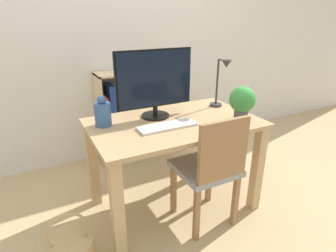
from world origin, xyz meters
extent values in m
plane|color=tan|center=(0.00, 0.00, 0.00)|extent=(10.00, 10.00, 0.00)
cube|color=silver|center=(0.00, 1.13, 1.30)|extent=(8.00, 0.05, 2.60)
cube|color=tan|center=(0.00, 0.00, 0.71)|extent=(1.20, 0.74, 0.03)
cube|color=tan|center=(-0.55, -0.31, 0.35)|extent=(0.07, 0.07, 0.69)
cube|color=tan|center=(0.55, -0.31, 0.35)|extent=(0.07, 0.07, 0.69)
cube|color=tan|center=(-0.55, 0.31, 0.35)|extent=(0.07, 0.07, 0.69)
cube|color=tan|center=(0.55, 0.31, 0.35)|extent=(0.07, 0.07, 0.69)
cylinder|color=black|center=(-0.08, 0.15, 0.73)|extent=(0.21, 0.21, 0.02)
cylinder|color=black|center=(-0.08, 0.15, 0.77)|extent=(0.04, 0.04, 0.08)
cube|color=black|center=(-0.08, 0.16, 1.01)|extent=(0.58, 0.02, 0.41)
cube|color=black|center=(-0.08, 0.15, 1.01)|extent=(0.56, 0.03, 0.39)
cube|color=silver|center=(-0.10, -0.08, 0.73)|extent=(0.41, 0.13, 0.02)
cylinder|color=#33598C|center=(-0.47, 0.15, 0.80)|extent=(0.11, 0.11, 0.16)
sphere|color=#33598C|center=(-0.47, 0.15, 0.90)|extent=(0.06, 0.06, 0.06)
cylinder|color=#2D2D33|center=(0.48, 0.16, 0.73)|extent=(0.10, 0.10, 0.02)
cylinder|color=#2D2D33|center=(0.48, 0.16, 0.92)|extent=(0.02, 0.02, 0.36)
cylinder|color=#2D2D33|center=(0.48, 0.11, 1.10)|extent=(0.01, 0.10, 0.01)
cone|color=#2D2D33|center=(0.48, 0.06, 1.08)|extent=(0.08, 0.08, 0.06)
cylinder|color=#4C4C51|center=(0.42, -0.21, 0.77)|extent=(0.10, 0.10, 0.09)
sphere|color=#388C3D|center=(0.42, -0.21, 0.88)|extent=(0.18, 0.18, 0.18)
cube|color=gray|center=(0.12, -0.24, 0.43)|extent=(0.40, 0.40, 0.04)
cube|color=olive|center=(0.12, -0.42, 0.65)|extent=(0.36, 0.03, 0.40)
cube|color=olive|center=(-0.04, -0.40, 0.21)|extent=(0.04, 0.04, 0.41)
cube|color=olive|center=(0.28, -0.40, 0.21)|extent=(0.04, 0.04, 0.41)
cube|color=olive|center=(-0.04, -0.08, 0.21)|extent=(0.04, 0.04, 0.41)
cube|color=olive|center=(0.28, -0.08, 0.21)|extent=(0.04, 0.04, 0.41)
cube|color=#D8BC8C|center=(-0.31, 0.95, 0.46)|extent=(0.02, 0.28, 0.92)
cube|color=#D8BC8C|center=(0.49, 0.95, 0.46)|extent=(0.02, 0.28, 0.92)
cube|color=#D8BC8C|center=(0.09, 0.95, 0.01)|extent=(0.82, 0.28, 0.02)
cube|color=#D8BC8C|center=(0.09, 0.95, 0.91)|extent=(0.82, 0.28, 0.02)
cube|color=#D8BC8C|center=(0.09, 0.95, 0.46)|extent=(0.79, 0.28, 0.02)
cube|color=black|center=(-0.26, 0.95, 0.15)|extent=(0.05, 0.24, 0.27)
cube|color=orange|center=(-0.21, 0.95, 0.17)|extent=(0.04, 0.24, 0.30)
cube|color=beige|center=(-0.16, 0.95, 0.17)|extent=(0.04, 0.24, 0.31)
cube|color=#2D7F38|center=(-0.10, 0.95, 0.20)|extent=(0.06, 0.24, 0.37)
cube|color=red|center=(-0.27, 0.95, 0.59)|extent=(0.05, 0.24, 0.24)
cube|color=navy|center=(-0.20, 0.95, 0.64)|extent=(0.07, 0.24, 0.34)
cube|color=beige|center=(-0.12, 0.95, 0.63)|extent=(0.07, 0.24, 0.32)
cube|color=beige|center=(-0.05, 0.95, 0.61)|extent=(0.04, 0.24, 0.28)
cube|color=beige|center=(0.01, 0.95, 0.66)|extent=(0.04, 0.24, 0.38)
cube|color=orange|center=(0.06, 0.95, 0.60)|extent=(0.06, 0.24, 0.26)
torus|color=tan|center=(-0.83, -0.24, 0.26)|extent=(0.24, 0.02, 0.24)
camera|label=1|loc=(-0.90, -1.65, 1.43)|focal=30.00mm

